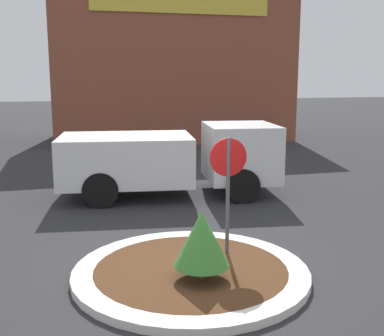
% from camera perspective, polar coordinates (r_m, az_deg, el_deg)
% --- Properties ---
extents(ground_plane, '(120.00, 120.00, 0.00)m').
position_cam_1_polar(ground_plane, '(8.33, -0.15, -12.66)').
color(ground_plane, '#2D2D30').
extents(traffic_island, '(3.97, 3.97, 0.14)m').
position_cam_1_polar(traffic_island, '(8.30, -0.15, -12.23)').
color(traffic_island, silver).
rests_on(traffic_island, ground_plane).
extents(stop_sign, '(0.68, 0.07, 2.27)m').
position_cam_1_polar(stop_sign, '(8.58, 4.29, -0.99)').
color(stop_sign, '#4C4C51').
rests_on(stop_sign, ground_plane).
extents(island_shrub, '(0.89, 0.89, 1.12)m').
position_cam_1_polar(island_shrub, '(7.64, 1.15, -8.37)').
color(island_shrub, brown).
rests_on(island_shrub, traffic_island).
extents(utility_truck, '(6.24, 3.10, 1.98)m').
position_cam_1_polar(utility_truck, '(13.47, -2.59, 1.28)').
color(utility_truck, white).
rests_on(utility_truck, ground_plane).
extents(storefront_building, '(11.98, 6.07, 7.40)m').
position_cam_1_polar(storefront_building, '(25.95, -2.78, 11.69)').
color(storefront_building, brown).
rests_on(storefront_building, ground_plane).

